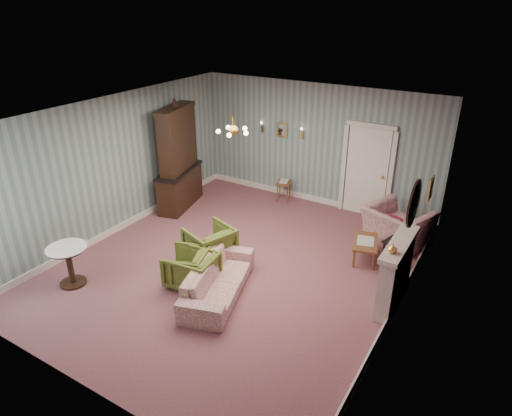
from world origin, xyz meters
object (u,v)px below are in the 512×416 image
Objects in this scene: pedestal_table at (70,266)px; wingback_chair at (398,220)px; olive_chair_b at (186,266)px; dresser at (178,155)px; sofa_chintz at (218,274)px; olive_chair_c at (210,243)px; fireplace at (395,273)px; olive_chair_a at (195,269)px; coffee_table at (364,250)px; side_table_black at (395,255)px.

wingback_chair is at bearing 44.58° from pedestal_table.
olive_chair_b is 4.38m from wingback_chair.
wingback_chair is at bearing -4.37° from dresser.
sofa_chintz is 3.97m from wingback_chair.
dresser is 3.74m from pedestal_table.
olive_chair_c is 2.88m from dresser.
dresser reaches higher than olive_chair_c.
olive_chair_c is at bearing 48.51° from pedestal_table.
pedestal_table is (-5.03, -2.41, -0.20)m from fireplace.
olive_chair_b is at bearing -99.29° from olive_chair_a.
coffee_table is at bearing 92.31° from wingback_chair.
dresser reaches higher than coffee_table.
olive_chair_b reaches higher than coffee_table.
wingback_chair is 2.11m from fireplace.
side_table_black is (0.60, -0.05, 0.10)m from coffee_table.
pedestal_table is at bearing -140.24° from coffee_table.
fireplace is (0.51, -2.04, 0.06)m from wingback_chair.
dresser reaches higher than wingback_chair.
sofa_chintz is 3.29× the size of side_table_black.
dresser is 4.79m from coffee_table.
olive_chair_a is at bearing 70.42° from olive_chair_b.
olive_chair_a is at bearing 38.48° from olive_chair_c.
fireplace is at bearing -26.24° from dresser.
sofa_chintz is 2.64m from pedestal_table.
dresser is at bearing 167.86° from fireplace.
sofa_chintz is (0.67, 0.02, 0.03)m from olive_chair_b.
pedestal_table is at bearing -96.47° from dresser.
side_table_black is at bearing 125.56° from wingback_chair.
olive_chair_a is 4.25m from wingback_chair.
olive_chair_c is 0.58× the size of fireplace.
fireplace is at bearing 25.61° from pedestal_table.
pedestal_table is at bearing -74.82° from olive_chair_b.
fireplace is (3.37, 0.53, 0.17)m from olive_chair_c.
olive_chair_b is 3.84m from side_table_black.
sofa_chintz reaches higher than pedestal_table.
coffee_table is at bearing 174.95° from side_table_black.
dresser is (-5.00, -0.86, 0.76)m from wingback_chair.
fireplace is (3.30, 1.33, 0.22)m from olive_chair_b.
olive_chair_a is 3.62m from dresser.
pedestal_table is (-4.18, -3.48, 0.17)m from coffee_table.
olive_chair_c reaches higher than pedestal_table.
olive_chair_a is 3.29m from coffee_table.
olive_chair_c is at bearing 168.19° from olive_chair_b.
sofa_chintz is at bearing 87.21° from olive_chair_a.
olive_chair_c reaches higher than olive_chair_a.
wingback_chair reaches higher than olive_chair_b.
wingback_chair is 0.86× the size of fireplace.
olive_chair_b is 3.48m from dresser.
olive_chair_a is 0.87× the size of coffee_table.
side_table_black is (2.38, 2.32, -0.09)m from sofa_chintz.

